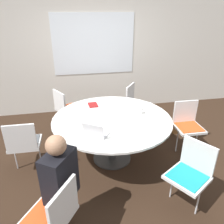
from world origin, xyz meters
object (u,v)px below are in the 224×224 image
(person_0, at_px, (59,178))
(handbag, at_px, (172,126))
(chair_5, at_px, (24,142))
(chair_4, at_px, (66,107))
(laptop, at_px, (95,133))
(chair_3, at_px, (136,102))
(spiral_notebook, at_px, (93,105))
(coffee_cup, at_px, (140,111))
(chair_2, at_px, (188,122))
(chair_0, at_px, (54,213))
(chair_1, at_px, (191,170))

(person_0, xyz_separation_m, handbag, (2.10, 1.73, -0.57))
(chair_5, bearing_deg, chair_4, 63.19)
(chair_5, relative_size, laptop, 2.27)
(chair_3, height_order, chair_5, same)
(spiral_notebook, height_order, coffee_cup, coffee_cup)
(laptop, bearing_deg, chair_5, 10.12)
(person_0, bearing_deg, handbag, -17.04)
(chair_2, bearing_deg, chair_3, -59.57)
(chair_0, distance_m, laptop, 1.09)
(chair_2, distance_m, chair_3, 1.22)
(coffee_cup, bearing_deg, chair_4, 137.91)
(chair_2, bearing_deg, handbag, -90.07)
(chair_1, bearing_deg, chair_5, 31.67)
(chair_2, height_order, coffee_cup, chair_2)
(laptop, relative_size, handbag, 1.05)
(chair_3, relative_size, chair_5, 1.00)
(coffee_cup, relative_size, handbag, 0.27)
(laptop, xyz_separation_m, coffee_cup, (0.78, 0.53, -0.00))
(chair_2, bearing_deg, chair_4, -26.79)
(person_0, xyz_separation_m, spiral_notebook, (0.54, 1.67, 0.05))
(chair_4, distance_m, coffee_cup, 1.61)
(person_0, bearing_deg, coffee_cup, -12.52)
(chair_1, relative_size, laptop, 2.27)
(chair_2, height_order, person_0, person_0)
(person_0, xyz_separation_m, coffee_cup, (1.24, 1.20, 0.09))
(spiral_notebook, bearing_deg, chair_0, -107.59)
(chair_5, bearing_deg, laptop, -22.32)
(chair_2, xyz_separation_m, chair_3, (-0.59, 1.06, 0.00))
(chair_3, relative_size, person_0, 0.71)
(handbag, bearing_deg, person_0, -140.60)
(chair_0, bearing_deg, handbag, -14.12)
(chair_4, height_order, person_0, person_0)
(coffee_cup, bearing_deg, handbag, 31.71)
(chair_4, bearing_deg, chair_0, -32.41)
(chair_5, xyz_separation_m, person_0, (0.54, -1.10, 0.19))
(coffee_cup, bearing_deg, chair_0, -132.17)
(chair_5, distance_m, coffee_cup, 1.81)
(laptop, bearing_deg, chair_3, -89.79)
(spiral_notebook, bearing_deg, handbag, 1.99)
(chair_3, bearing_deg, coffee_cup, 22.46)
(handbag, bearing_deg, chair_0, -137.68)
(chair_1, relative_size, person_0, 0.71)
(chair_2, relative_size, spiral_notebook, 3.91)
(chair_2, bearing_deg, chair_5, 2.97)
(chair_2, bearing_deg, person_0, 30.60)
(chair_4, bearing_deg, handbag, 46.15)
(handbag, bearing_deg, coffee_cup, -148.29)
(chair_1, relative_size, chair_5, 1.00)
(spiral_notebook, bearing_deg, coffee_cup, -34.50)
(chair_2, xyz_separation_m, handbag, (0.01, 0.55, -0.37))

